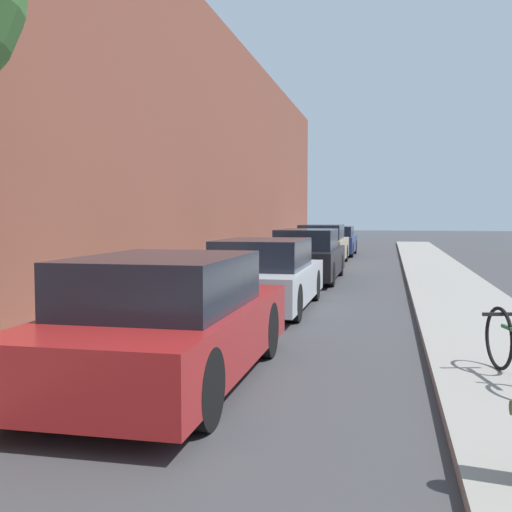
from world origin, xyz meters
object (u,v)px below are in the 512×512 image
(parked_car_red, at_px, (168,322))
(parked_car_silver, at_px, (264,276))
(parked_car_champagne, at_px, (322,245))
(parked_car_black, at_px, (308,256))
(parked_car_navy, at_px, (336,241))

(parked_car_red, height_order, parked_car_silver, parked_car_red)
(parked_car_red, bearing_deg, parked_car_champagne, 90.38)
(parked_car_red, bearing_deg, parked_car_silver, 90.30)
(parked_car_silver, xyz_separation_m, parked_car_champagne, (-0.08, 11.15, 0.05))
(parked_car_black, distance_m, parked_car_champagne, 5.75)
(parked_car_navy, bearing_deg, parked_car_red, -89.94)
(parked_car_champagne, bearing_deg, parked_car_silver, -89.59)
(parked_car_champagne, height_order, parked_car_navy, parked_car_champagne)
(parked_car_red, relative_size, parked_car_silver, 0.99)
(parked_car_black, xyz_separation_m, parked_car_champagne, (-0.22, 5.75, 0.02))
(parked_car_champagne, distance_m, parked_car_navy, 5.21)
(parked_car_black, bearing_deg, parked_car_champagne, 92.18)
(parked_car_silver, distance_m, parked_car_black, 5.40)
(parked_car_red, relative_size, parked_car_champagne, 0.96)
(parked_car_red, height_order, parked_car_champagne, parked_car_champagne)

